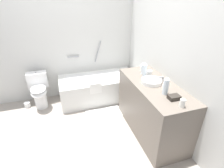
{
  "coord_description": "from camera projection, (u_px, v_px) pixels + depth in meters",
  "views": [
    {
      "loc": [
        -0.08,
        -2.02,
        1.95
      ],
      "look_at": [
        0.64,
        0.23,
        0.72
      ],
      "focal_mm": 27.23,
      "sensor_mm": 36.0,
      "label": 1
    }
  ],
  "objects": [
    {
      "name": "water_bottle_2",
      "position": [
        143.0,
        69.0,
        2.69
      ],
      "size": [
        0.07,
        0.07,
        0.18
      ],
      "color": "silver",
      "rests_on": "vanity_counter"
    },
    {
      "name": "drinking_glass_1",
      "position": [
        182.0,
        103.0,
        1.89
      ],
      "size": [
        0.06,
        0.06,
        0.1
      ],
      "primitive_type": "cylinder",
      "color": "white",
      "rests_on": "vanity_counter"
    },
    {
      "name": "toilet",
      "position": [
        39.0,
        90.0,
        3.25
      ],
      "size": [
        0.37,
        0.55,
        0.67
      ],
      "rotation": [
        0.0,
        0.0,
        -1.52
      ],
      "color": "white",
      "rests_on": "ground_plane"
    },
    {
      "name": "drinking_glass_0",
      "position": [
        150.0,
        73.0,
        2.63
      ],
      "size": [
        0.08,
        0.08,
        0.09
      ],
      "primitive_type": "cylinder",
      "color": "white",
      "rests_on": "vanity_counter"
    },
    {
      "name": "bathtub",
      "position": [
        99.0,
        87.0,
        3.54
      ],
      "size": [
        1.56,
        0.74,
        1.14
      ],
      "color": "silver",
      "rests_on": "ground_plane"
    },
    {
      "name": "sink_faucet",
      "position": [
        162.0,
        79.0,
        2.47
      ],
      "size": [
        0.11,
        0.15,
        0.08
      ],
      "color": "#9E9EA3",
      "rests_on": "vanity_counter"
    },
    {
      "name": "water_bottle_1",
      "position": [
        145.0,
        71.0,
        2.56
      ],
      "size": [
        0.06,
        0.06,
        0.22
      ],
      "color": "silver",
      "rests_on": "vanity_counter"
    },
    {
      "name": "vanity_counter",
      "position": [
        151.0,
        108.0,
        2.6
      ],
      "size": [
        0.57,
        1.36,
        0.84
      ],
      "primitive_type": "cube",
      "color": "#6B6056",
      "rests_on": "ground_plane"
    },
    {
      "name": "drinking_glass_2",
      "position": [
        165.0,
        88.0,
        2.23
      ],
      "size": [
        0.07,
        0.07,
        0.08
      ],
      "primitive_type": "cylinder",
      "color": "white",
      "rests_on": "vanity_counter"
    },
    {
      "name": "water_bottle_0",
      "position": [
        166.0,
        87.0,
        2.12
      ],
      "size": [
        0.07,
        0.07,
        0.22
      ],
      "color": "silver",
      "rests_on": "vanity_counter"
    },
    {
      "name": "toilet_paper_roll",
      "position": [
        27.0,
        105.0,
        3.33
      ],
      "size": [
        0.11,
        0.11,
        0.1
      ],
      "primitive_type": "cylinder",
      "color": "white",
      "rests_on": "ground_plane"
    },
    {
      "name": "amenity_basket",
      "position": [
        174.0,
        97.0,
        2.04
      ],
      "size": [
        0.14,
        0.1,
        0.05
      ],
      "primitive_type": "cube",
      "color": "#2D2823",
      "rests_on": "vanity_counter"
    },
    {
      "name": "wall_right_mirror",
      "position": [
        172.0,
        54.0,
        2.47
      ],
      "size": [
        0.1,
        3.2,
        2.39
      ],
      "primitive_type": "cube",
      "color": "silver",
      "rests_on": "ground_plane"
    },
    {
      "name": "ground_plane",
      "position": [
        77.0,
        137.0,
        2.63
      ],
      "size": [
        3.85,
        3.85,
        0.0
      ],
      "primitive_type": "plane",
      "color": "#9E9389"
    },
    {
      "name": "drinking_glass_3",
      "position": [
        142.0,
        68.0,
        2.82
      ],
      "size": [
        0.08,
        0.08,
        0.09
      ],
      "primitive_type": "cylinder",
      "color": "white",
      "rests_on": "vanity_counter"
    },
    {
      "name": "bath_mat",
      "position": [
        104.0,
        113.0,
        3.16
      ],
      "size": [
        0.64,
        0.34,
        0.01
      ],
      "primitive_type": "cube",
      "color": "white",
      "rests_on": "ground_plane"
    },
    {
      "name": "wall_back_tiled",
      "position": [
        62.0,
        39.0,
        3.3
      ],
      "size": [
        3.25,
        0.1,
        2.39
      ],
      "primitive_type": "cube",
      "color": "silver",
      "rests_on": "ground_plane"
    },
    {
      "name": "sink_basin",
      "position": [
        152.0,
        81.0,
        2.43
      ],
      "size": [
        0.29,
        0.29,
        0.05
      ],
      "primitive_type": "cylinder",
      "color": "white",
      "rests_on": "vanity_counter"
    }
  ]
}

